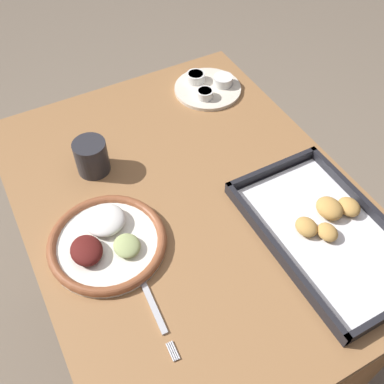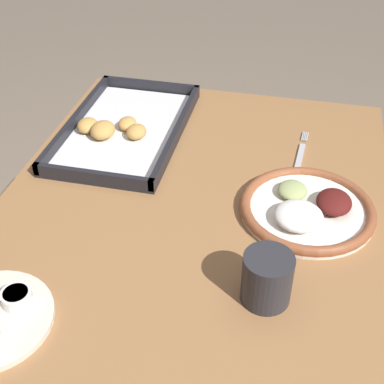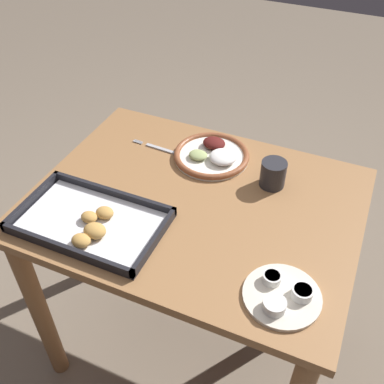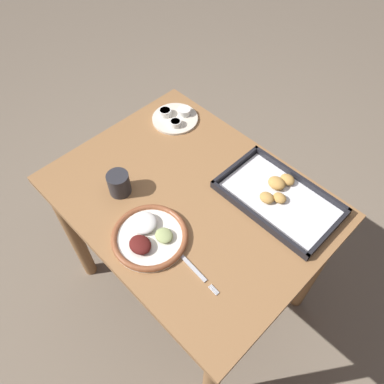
% 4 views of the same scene
% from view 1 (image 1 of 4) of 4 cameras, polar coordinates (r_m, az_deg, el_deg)
% --- Properties ---
extents(ground_plane, '(8.00, 8.00, 0.00)m').
position_cam_1_polar(ground_plane, '(1.69, -0.17, -17.42)').
color(ground_plane, '#7A6B59').
extents(dining_table, '(0.96, 0.73, 0.77)m').
position_cam_1_polar(dining_table, '(1.14, -0.23, -5.29)').
color(dining_table, olive).
rests_on(dining_table, ground_plane).
extents(dinner_plate, '(0.25, 0.25, 0.04)m').
position_cam_1_polar(dinner_plate, '(0.95, -10.82, -6.13)').
color(dinner_plate, white).
rests_on(dinner_plate, dining_table).
extents(fork, '(0.21, 0.03, 0.00)m').
position_cam_1_polar(fork, '(0.88, -5.09, -13.93)').
color(fork, '#B2B2B7').
rests_on(fork, dining_table).
extents(saucer_plate, '(0.19, 0.19, 0.04)m').
position_cam_1_polar(saucer_plate, '(1.31, 2.06, 13.27)').
color(saucer_plate, beige).
rests_on(saucer_plate, dining_table).
extents(baking_tray, '(0.41, 0.25, 0.04)m').
position_cam_1_polar(baking_tray, '(1.00, 16.70, -4.62)').
color(baking_tray, black).
rests_on(baking_tray, dining_table).
extents(drinking_cup, '(0.08, 0.08, 0.08)m').
position_cam_1_polar(drinking_cup, '(1.08, -12.64, 4.38)').
color(drinking_cup, '#28282D').
rests_on(drinking_cup, dining_table).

